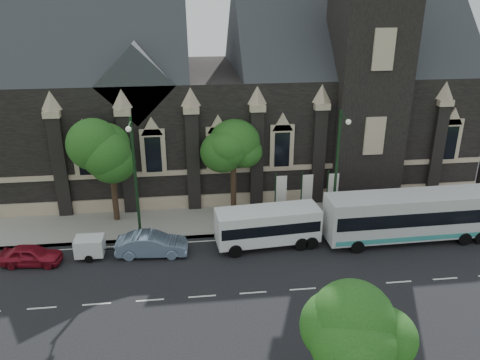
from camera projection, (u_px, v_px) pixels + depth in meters
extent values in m
plane|color=black|center=(202.00, 296.00, 28.06)|extent=(160.00, 160.00, 0.00)
cube|color=gray|center=(196.00, 221.00, 36.76)|extent=(80.00, 5.00, 0.15)
cube|color=black|center=(233.00, 123.00, 44.55)|extent=(40.00, 15.00, 10.00)
cube|color=#2B2E32|center=(94.00, 71.00, 41.31)|extent=(16.00, 15.00, 15.00)
cube|color=#2B2E32|center=(342.00, 66.00, 43.79)|extent=(20.00, 15.00, 15.00)
cube|color=#2B2E32|center=(138.00, 79.00, 37.63)|extent=(6.00, 6.00, 6.00)
cube|color=black|center=(365.00, 90.00, 38.65)|extent=(5.50, 5.50, 18.00)
cube|color=tan|center=(244.00, 170.00, 38.30)|extent=(40.00, 0.22, 0.40)
cube|color=tan|center=(244.00, 199.00, 39.28)|extent=(40.00, 0.25, 1.20)
cube|color=black|center=(219.00, 152.00, 37.34)|extent=(1.20, 0.12, 2.80)
sphere|color=#1C551A|center=(369.00, 336.00, 18.31)|extent=(3.20, 3.20, 3.20)
sphere|color=#1C551A|center=(379.00, 312.00, 18.70)|extent=(2.40, 2.40, 2.40)
cylinder|color=black|center=(233.00, 191.00, 37.30)|extent=(0.44, 0.44, 3.96)
sphere|color=#1C551A|center=(233.00, 147.00, 35.92)|extent=(3.84, 3.84, 3.84)
sphere|color=#1C551A|center=(242.00, 134.00, 36.39)|extent=(2.88, 2.88, 2.88)
cylinder|color=black|center=(115.00, 197.00, 36.29)|extent=(0.44, 0.44, 3.96)
sphere|color=#1C551A|center=(110.00, 152.00, 34.94)|extent=(3.68, 3.68, 3.68)
sphere|color=#1C551A|center=(120.00, 140.00, 35.39)|extent=(2.76, 2.76, 2.76)
cylinder|color=black|center=(336.00, 172.00, 34.20)|extent=(0.20, 0.20, 9.00)
cylinder|color=black|center=(345.00, 117.00, 31.88)|extent=(0.10, 1.60, 0.10)
sphere|color=silver|center=(348.00, 122.00, 31.18)|extent=(0.36, 0.36, 0.36)
cylinder|color=black|center=(136.00, 181.00, 32.62)|extent=(0.20, 0.20, 9.00)
cylinder|color=black|center=(129.00, 124.00, 30.30)|extent=(0.10, 1.60, 0.10)
sphere|color=silver|center=(128.00, 129.00, 29.61)|extent=(0.36, 0.36, 0.36)
cylinder|color=black|center=(275.00, 197.00, 36.25)|extent=(0.10, 0.10, 4.00)
cube|color=white|center=(281.00, 190.00, 36.08)|extent=(0.80, 0.04, 2.20)
cylinder|color=black|center=(301.00, 196.00, 36.48)|extent=(0.10, 0.10, 4.00)
cube|color=white|center=(307.00, 188.00, 36.30)|extent=(0.80, 0.04, 2.20)
cylinder|color=black|center=(327.00, 195.00, 36.70)|extent=(0.10, 0.10, 4.00)
cube|color=white|center=(333.00, 187.00, 36.53)|extent=(0.80, 0.04, 2.20)
cube|color=silver|center=(411.00, 215.00, 33.58)|extent=(12.03, 2.73, 3.05)
cube|color=black|center=(411.00, 212.00, 33.50)|extent=(11.55, 2.76, 0.98)
cube|color=teal|center=(408.00, 230.00, 34.04)|extent=(11.55, 2.75, 0.35)
cylinder|color=black|center=(358.00, 247.00, 32.46)|extent=(0.91, 0.30, 0.90)
cylinder|color=black|center=(345.00, 230.00, 34.75)|extent=(0.91, 0.30, 0.90)
cylinder|color=black|center=(465.00, 239.00, 33.47)|extent=(0.91, 0.30, 0.90)
cylinder|color=black|center=(446.00, 223.00, 35.76)|extent=(0.91, 0.30, 0.90)
cylinder|color=black|center=(461.00, 222.00, 35.92)|extent=(0.91, 0.30, 0.90)
cube|color=white|center=(268.00, 225.00, 32.98)|extent=(7.23, 2.79, 2.28)
cube|color=black|center=(268.00, 223.00, 32.95)|extent=(6.96, 2.81, 0.76)
cylinder|color=black|center=(235.00, 251.00, 31.94)|extent=(0.92, 0.35, 0.90)
cylinder|color=black|center=(229.00, 235.00, 33.96)|extent=(0.92, 0.35, 0.90)
cylinder|color=black|center=(302.00, 244.00, 32.80)|extent=(0.92, 0.35, 0.90)
cylinder|color=black|center=(292.00, 229.00, 34.82)|extent=(0.92, 0.35, 0.90)
cylinder|color=black|center=(311.00, 243.00, 32.93)|extent=(0.92, 0.35, 0.90)
cylinder|color=black|center=(301.00, 228.00, 34.95)|extent=(0.92, 0.35, 0.90)
cube|color=silver|center=(90.00, 246.00, 31.82)|extent=(1.86, 1.41, 1.20)
cylinder|color=black|center=(89.00, 259.00, 31.40)|extent=(0.52, 0.19, 0.52)
cylinder|color=black|center=(93.00, 248.00, 32.67)|extent=(0.52, 0.19, 0.52)
cylinder|color=black|center=(109.00, 249.00, 32.06)|extent=(1.11, 0.10, 0.08)
imported|color=#7F98B8|center=(152.00, 244.00, 32.12)|extent=(4.84, 1.99, 1.56)
imported|color=maroon|center=(31.00, 255.00, 31.08)|extent=(4.03, 1.98, 1.32)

